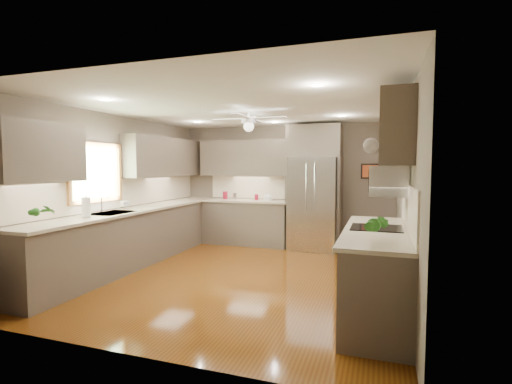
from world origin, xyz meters
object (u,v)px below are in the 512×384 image
Objects in this scene: potted_plant_left at (42,211)px; refrigerator at (314,190)px; canister_b at (235,196)px; canister_d at (256,197)px; paper_towel at (86,207)px; soap_bottle at (126,203)px; stool at (358,248)px; bowl at (268,199)px; microwave at (388,181)px; potted_plant_right at (377,225)px; canister_a at (225,195)px.

refrigerator reaches higher than potted_plant_left.
canister_d is (0.50, -0.02, -0.01)m from canister_b.
canister_d is 0.41× the size of paper_towel.
potted_plant_left is (0.13, -1.70, 0.07)m from soap_bottle.
canister_b is at bearing 162.80° from stool.
paper_towel reaches higher than bowl.
bowl is (0.74, -0.01, -0.05)m from canister_b.
bowl is 3.64m from paper_towel.
canister_d is at bearing 55.17° from soap_bottle.
refrigerator is at bearing 55.84° from potted_plant_left.
microwave is (2.54, -2.76, 0.48)m from canister_d.
stool is (3.53, 3.14, -0.87)m from potted_plant_left.
potted_plant_left is 0.67× the size of stool.
potted_plant_right reaches higher than canister_b.
microwave reaches higher than stool.
stool is at bearing -16.16° from canister_a.
paper_towel reaches higher than canister_d.
potted_plant_right is (3.98, -1.44, 0.06)m from soap_bottle.
microwave is at bearing -63.91° from refrigerator.
paper_towel is (-3.53, -2.43, 0.84)m from stool.
microwave is at bearing -42.40° from canister_b.
refrigerator is (2.63, 3.88, 0.08)m from potted_plant_left.
paper_towel is (-3.86, 0.44, -0.01)m from potted_plant_right.
canister_b is 2.83m from stool.
refrigerator is at bearing 38.22° from soap_bottle.
paper_towel is at bearing -82.85° from soap_bottle.
potted_plant_left is 1.10× the size of potted_plant_right.
potted_plant_left reaches higher than soap_bottle.
potted_plant_right is at bearing -49.43° from canister_a.
canister_b is 4.14m from microwave.
canister_b reaches higher than bowl.
paper_towel is (0.13, -1.00, 0.05)m from soap_bottle.
soap_bottle is 4.15m from microwave.
microwave reaches higher than canister_b.
soap_bottle is at bearing 94.34° from potted_plant_left.
soap_bottle is at bearing -110.04° from canister_a.
stool is at bearing -39.67° from refrigerator.
canister_a is 1.40× the size of canister_d.
potted_plant_right is at bearing 3.99° from potted_plant_left.
bowl is at bearing -0.42° from canister_b.
canister_a is 2.40m from soap_bottle.
soap_bottle is at bearing -141.78° from refrigerator.
canister_d is 2.71m from soap_bottle.
potted_plant_left is at bearing -124.16° from refrigerator.
soap_bottle is 0.37× the size of stool.
canister_a is at bearing 163.84° from stool.
paper_towel is (-0.70, -3.25, 0.06)m from canister_a.
potted_plant_right reaches higher than stool.
canister_a is at bearing 130.57° from potted_plant_right.
stool is at bearing 21.40° from soap_bottle.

